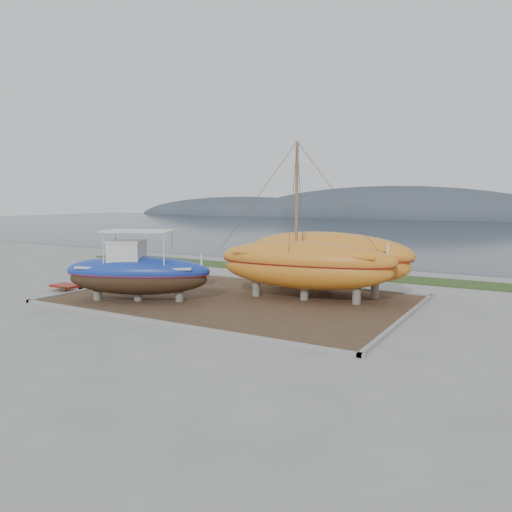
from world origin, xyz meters
The scene contains 11 objects.
ground centered at (0.00, 0.00, 0.00)m, with size 140.00×140.00×0.00m, color gray.
dirt_patch centered at (0.00, 4.00, 0.03)m, with size 18.00×12.00×0.06m, color #422D1E.
curb_frame centered at (0.00, 4.00, 0.07)m, with size 18.60×12.60×0.15m, color gray, non-canonical shape.
grass_strip centered at (0.00, 15.50, 0.04)m, with size 44.00×3.00×0.08m, color #284219.
sea centered at (0.00, 70.00, 0.00)m, with size 260.00×100.00×0.04m, color black, non-canonical shape.
mountain_ridge centered at (0.00, 125.00, 0.00)m, with size 200.00×36.00×20.00m, color #333D49, non-canonical shape.
blue_caique centered at (-4.21, 1.00, 1.95)m, with size 7.83×2.45×3.77m, color #1B38A7, non-canonical shape.
white_dinghy centered at (-7.24, 4.45, 0.61)m, with size 3.68×1.38×1.11m, color silver, non-canonical shape.
orange_sailboat centered at (3.39, 5.67, 4.27)m, with size 9.75×2.87×8.42m, color orange, non-canonical shape.
orange_bare_hull centered at (3.57, 8.36, 1.77)m, with size 10.45×3.13×3.43m, color orange, non-canonical shape.
red_trailer centered at (-10.18, 1.17, 0.19)m, with size 2.65×1.33×0.38m, color maroon, non-canonical shape.
Camera 1 is at (14.48, -18.50, 5.53)m, focal length 35.00 mm.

